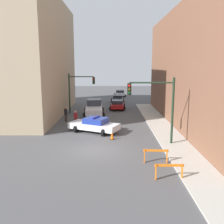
% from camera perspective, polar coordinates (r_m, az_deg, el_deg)
% --- Properties ---
extents(ground_plane, '(120.00, 120.00, 0.00)m').
position_cam_1_polar(ground_plane, '(18.81, -3.46, -8.71)').
color(ground_plane, '#4C4C4F').
extents(sidewalk_right, '(2.40, 44.00, 0.12)m').
position_cam_1_polar(sidewalk_right, '(19.42, 15.32, -8.27)').
color(sidewalk_right, '#B2ADA3').
rests_on(sidewalk_right, ground_plane).
extents(building_corner_left, '(14.00, 20.00, 14.20)m').
position_cam_1_polar(building_corner_left, '(34.36, -22.84, 11.24)').
color(building_corner_left, tan).
rests_on(building_corner_left, ground_plane).
extents(traffic_light_near, '(3.64, 0.35, 5.20)m').
position_cam_1_polar(traffic_light_near, '(19.61, 10.62, 2.55)').
color(traffic_light_near, black).
rests_on(traffic_light_near, sidewalk_right).
extents(traffic_light_far, '(3.44, 0.35, 5.20)m').
position_cam_1_polar(traffic_light_far, '(32.89, -7.69, 5.56)').
color(traffic_light_far, black).
rests_on(traffic_light_far, ground_plane).
extents(police_car, '(5.04, 3.70, 1.52)m').
position_cam_1_polar(police_car, '(23.57, -3.90, -2.91)').
color(police_car, white).
rests_on(police_car, ground_plane).
extents(white_truck, '(2.86, 5.51, 1.90)m').
position_cam_1_polar(white_truck, '(31.89, -3.96, 0.96)').
color(white_truck, silver).
rests_on(white_truck, ground_plane).
extents(parked_car_near, '(2.38, 4.36, 1.31)m').
position_cam_1_polar(parked_car_near, '(36.11, 1.40, 1.74)').
color(parked_car_near, maroon).
rests_on(parked_car_near, ground_plane).
extents(parked_car_mid, '(2.30, 4.31, 1.31)m').
position_cam_1_polar(parked_car_mid, '(42.52, 1.41, 3.07)').
color(parked_car_mid, '#474C51').
rests_on(parked_car_mid, ground_plane).
extents(parked_car_far, '(2.33, 4.33, 1.31)m').
position_cam_1_polar(parked_car_far, '(51.19, 1.99, 4.33)').
color(parked_car_far, silver).
rests_on(parked_car_far, ground_plane).
extents(pedestrian_crossing, '(0.43, 0.43, 1.66)m').
position_cam_1_polar(pedestrian_crossing, '(25.97, -8.14, -1.42)').
color(pedestrian_crossing, '#382D23').
rests_on(pedestrian_crossing, ground_plane).
extents(pedestrian_corner, '(0.50, 0.50, 1.66)m').
position_cam_1_polar(pedestrian_corner, '(28.43, -10.34, -0.45)').
color(pedestrian_corner, '#382D23').
rests_on(pedestrian_corner, ground_plane).
extents(barrier_front, '(1.60, 0.16, 0.90)m').
position_cam_1_polar(barrier_front, '(14.36, 13.07, -12.60)').
color(barrier_front, orange).
rests_on(barrier_front, ground_plane).
extents(barrier_mid, '(1.60, 0.23, 0.90)m').
position_cam_1_polar(barrier_mid, '(16.51, 10.13, -9.37)').
color(barrier_mid, orange).
rests_on(barrier_mid, ground_plane).
extents(traffic_cone, '(0.36, 0.36, 0.66)m').
position_cam_1_polar(traffic_cone, '(21.32, 0.18, -5.46)').
color(traffic_cone, black).
rests_on(traffic_cone, ground_plane).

